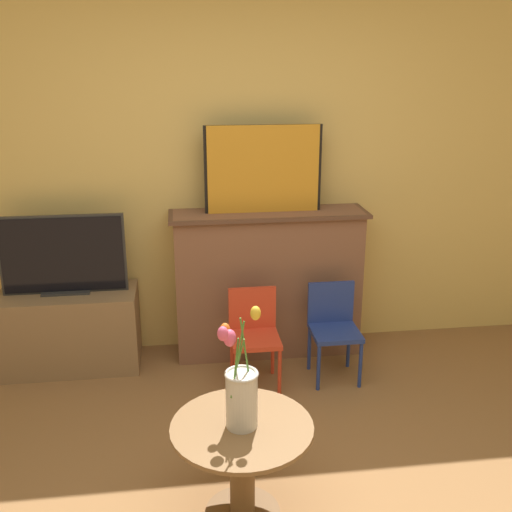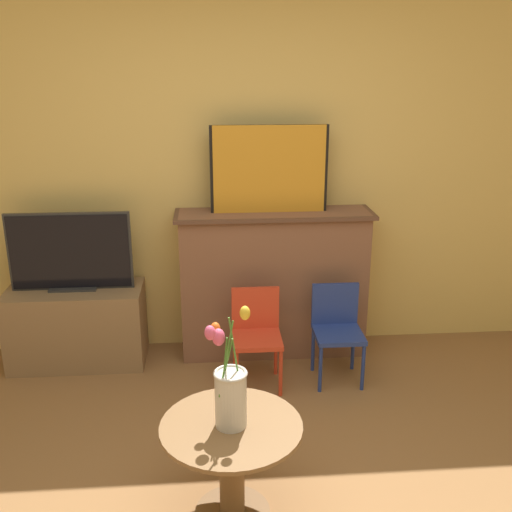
% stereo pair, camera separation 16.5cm
% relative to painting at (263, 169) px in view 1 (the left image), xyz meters
% --- Properties ---
extents(wall_back, '(8.00, 0.06, 2.70)m').
position_rel_painting_xyz_m(wall_back, '(-0.21, 0.19, 0.03)').
color(wall_back, '#E0BC66').
rests_on(wall_back, ground).
extents(fireplace_mantel, '(1.34, 0.37, 1.03)m').
position_rel_painting_xyz_m(fireplace_mantel, '(0.03, -0.01, -0.79)').
color(fireplace_mantel, brown).
rests_on(fireplace_mantel, ground).
extents(painting, '(0.78, 0.03, 0.58)m').
position_rel_painting_xyz_m(painting, '(0.00, 0.00, 0.00)').
color(painting, black).
rests_on(painting, fireplace_mantel).
extents(tv_stand, '(0.91, 0.42, 0.54)m').
position_rel_painting_xyz_m(tv_stand, '(-1.33, -0.07, -1.05)').
color(tv_stand, olive).
rests_on(tv_stand, ground).
extents(tv_monitor, '(0.81, 0.12, 0.53)m').
position_rel_painting_xyz_m(tv_monitor, '(-1.33, -0.07, -0.52)').
color(tv_monitor, '#2D2D2D').
rests_on(tv_monitor, tv_stand).
extents(chair_red, '(0.31, 0.31, 0.63)m').
position_rel_painting_xyz_m(chair_red, '(-0.12, -0.44, -0.96)').
color(chair_red, red).
rests_on(chair_red, ground).
extents(chair_blue, '(0.31, 0.31, 0.63)m').
position_rel_painting_xyz_m(chair_blue, '(0.41, -0.42, -0.96)').
color(chair_blue, navy).
rests_on(chair_blue, ground).
extents(side_table, '(0.64, 0.64, 0.48)m').
position_rel_painting_xyz_m(side_table, '(-0.33, -1.64, -1.00)').
color(side_table, brown).
rests_on(side_table, ground).
extents(vase_tulips, '(0.19, 0.22, 0.55)m').
position_rel_painting_xyz_m(vase_tulips, '(-0.33, -1.64, -0.67)').
color(vase_tulips, beige).
rests_on(vase_tulips, side_table).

